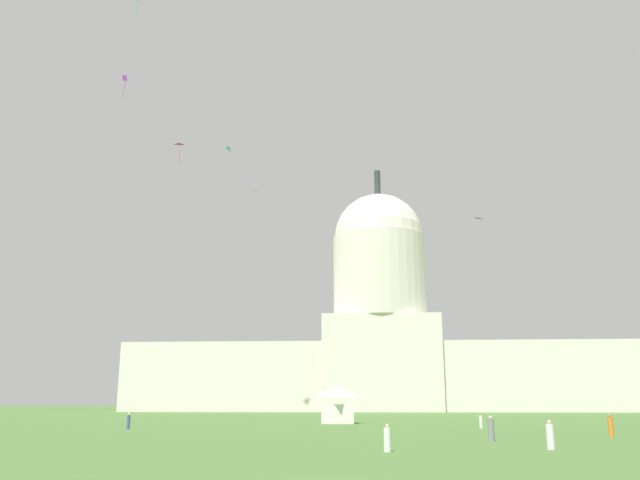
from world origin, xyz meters
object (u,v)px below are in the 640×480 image
(kite_magenta_high, at_px, (179,146))
(kite_blue_mid, at_px, (477,221))
(person_grey_edge_east, at_px, (491,430))
(person_white_mid_left, at_px, (481,421))
(person_white_mid_right, at_px, (550,436))
(person_white_deep_crowd, at_px, (387,439))
(kite_cyan_mid, at_px, (226,150))
(person_orange_back_left, at_px, (611,426))
(person_denim_near_tent, at_px, (128,422))
(capitol_building, at_px, (381,339))
(kite_violet_high, at_px, (124,81))
(event_tent, at_px, (338,404))
(kite_white_mid, at_px, (411,324))
(kite_orange_high, at_px, (255,191))

(kite_magenta_high, distance_m, kite_blue_mid, 48.60)
(person_grey_edge_east, relative_size, person_white_mid_left, 1.12)
(person_white_mid_right, bearing_deg, person_white_deep_crowd, -25.81)
(kite_magenta_high, bearing_deg, kite_cyan_mid, -63.72)
(kite_cyan_mid, bearing_deg, person_grey_edge_east, 41.10)
(person_white_deep_crowd, distance_m, kite_cyan_mid, 55.26)
(person_grey_edge_east, relative_size, kite_cyan_mid, 1.10)
(person_grey_edge_east, distance_m, person_orange_back_left, 12.75)
(person_denim_near_tent, bearing_deg, kite_magenta_high, 162.11)
(capitol_building, distance_m, person_white_mid_left, 115.86)
(kite_violet_high, bearing_deg, person_denim_near_tent, -43.68)
(person_grey_edge_east, distance_m, kite_blue_mid, 63.21)
(person_white_mid_right, height_order, person_denim_near_tent, person_white_mid_right)
(person_white_deep_crowd, distance_m, person_grey_edge_east, 13.38)
(event_tent, relative_size, person_grey_edge_east, 2.92)
(person_white_mid_left, xyz_separation_m, person_orange_back_left, (7.69, -16.41, 0.07))
(kite_blue_mid, bearing_deg, person_white_mid_left, 46.62)
(person_white_mid_right, height_order, kite_white_mid, kite_white_mid)
(person_orange_back_left, height_order, kite_cyan_mid, kite_cyan_mid)
(person_orange_back_left, bearing_deg, kite_cyan_mid, -155.79)
(person_denim_near_tent, bearing_deg, person_white_mid_left, 72.06)
(person_denim_near_tent, relative_size, person_orange_back_left, 0.92)
(person_grey_edge_east, distance_m, kite_cyan_mid, 51.49)
(kite_cyan_mid, xyz_separation_m, kite_orange_high, (-8.55, 70.53, 17.42))
(capitol_building, height_order, kite_violet_high, capitol_building)
(kite_magenta_high, bearing_deg, person_orange_back_left, -48.50)
(person_white_mid_right, relative_size, kite_magenta_high, 0.59)
(person_white_deep_crowd, bearing_deg, kite_white_mid, -28.21)
(person_white_deep_crowd, height_order, person_denim_near_tent, person_denim_near_tent)
(person_orange_back_left, relative_size, kite_magenta_high, 0.61)
(kite_cyan_mid, bearing_deg, kite_magenta_high, -142.75)
(person_white_deep_crowd, bearing_deg, kite_magenta_high, 5.42)
(person_white_mid_left, distance_m, kite_magenta_high, 58.51)
(kite_cyan_mid, relative_size, kite_violet_high, 0.42)
(kite_blue_mid, bearing_deg, person_white_mid_right, 51.27)
(person_orange_back_left, bearing_deg, person_white_mid_right, -65.31)
(person_white_deep_crowd, relative_size, person_denim_near_tent, 0.94)
(event_tent, relative_size, person_denim_near_tent, 3.21)
(capitol_building, height_order, person_white_mid_right, capitol_building)
(person_denim_near_tent, height_order, kite_white_mid, kite_white_mid)
(kite_violet_high, bearing_deg, person_white_mid_left, -1.14)
(person_white_mid_right, bearing_deg, person_grey_edge_east, -117.04)
(capitol_building, distance_m, person_grey_edge_east, 138.66)
(kite_cyan_mid, distance_m, kite_violet_high, 26.46)
(kite_magenta_high, relative_size, kite_cyan_mid, 1.80)
(kite_white_mid, distance_m, kite_violet_high, 76.20)
(kite_magenta_high, distance_m, kite_white_mid, 66.37)
(person_denim_near_tent, height_order, person_orange_back_left, person_orange_back_left)
(person_white_mid_left, height_order, person_orange_back_left, person_orange_back_left)
(capitol_building, relative_size, kite_white_mid, 98.00)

